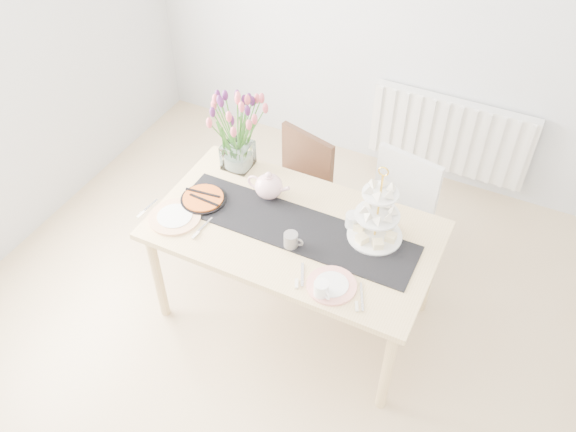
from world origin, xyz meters
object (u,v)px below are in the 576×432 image
at_px(cake_stand, 377,221).
at_px(plate_left, 175,217).
at_px(radiator, 450,135).
at_px(dining_table, 294,237).
at_px(teapot, 269,186).
at_px(chair_brown, 296,185).
at_px(cream_jug, 353,221).
at_px(mug_white, 321,289).
at_px(chair_white, 395,210).
at_px(plate_right, 332,285).
at_px(mug_grey, 291,240).
at_px(tart_tin, 203,199).
at_px(tulip_vase, 235,121).

height_order(cake_stand, plate_left, cake_stand).
height_order(radiator, plate_left, plate_left).
height_order(dining_table, teapot, teapot).
bearing_deg(teapot, chair_brown, 92.82).
distance_m(cream_jug, mug_white, 0.53).
relative_size(chair_white, plate_right, 3.36).
bearing_deg(mug_white, chair_white, 115.92).
distance_m(cake_stand, mug_grey, 0.47).
relative_size(radiator, tart_tin, 4.51).
bearing_deg(mug_grey, chair_brown, 105.53).
relative_size(radiator, mug_grey, 12.95).
relative_size(dining_table, mug_white, 17.44).
distance_m(tulip_vase, tart_tin, 0.50).
bearing_deg(cake_stand, mug_white, -101.16).
bearing_deg(dining_table, tulip_vase, 148.31).
bearing_deg(cake_stand, radiator, 87.77).
distance_m(cake_stand, cream_jug, 0.16).
distance_m(tulip_vase, plate_right, 1.15).
distance_m(chair_brown, plate_right, 1.13).
xyz_separation_m(chair_brown, plate_left, (-0.37, -0.84, 0.27)).
bearing_deg(plate_right, teapot, 142.40).
height_order(radiator, mug_grey, mug_grey).
bearing_deg(tart_tin, cream_jug, 12.55).
bearing_deg(dining_table, plate_left, -160.46).
xyz_separation_m(chair_brown, cake_stand, (0.70, -0.48, 0.39)).
relative_size(cream_jug, plate_left, 0.30).
height_order(chair_white, tart_tin, chair_white).
bearing_deg(tulip_vase, plate_left, -99.42).
xyz_separation_m(plate_left, plate_right, (1.00, -0.07, -0.00)).
bearing_deg(plate_right, radiator, 86.09).
relative_size(chair_brown, chair_white, 0.97).
xyz_separation_m(tulip_vase, cake_stand, (0.98, -0.21, -0.21)).
relative_size(dining_table, teapot, 6.09).
bearing_deg(radiator, tart_tin, -122.01).
height_order(chair_brown, tart_tin, chair_brown).
distance_m(radiator, chair_brown, 1.30).
distance_m(dining_table, tulip_vase, 0.77).
distance_m(cream_jug, mug_grey, 0.38).
bearing_deg(mug_grey, cream_jug, 42.04).
distance_m(tulip_vase, mug_white, 1.17).
height_order(mug_white, plate_left, mug_white).
bearing_deg(mug_grey, radiator, 68.30).
xyz_separation_m(dining_table, chair_brown, (-0.28, 0.61, -0.18)).
bearing_deg(dining_table, cream_jug, 28.12).
bearing_deg(plate_right, tart_tin, 164.48).
bearing_deg(radiator, chair_white, -94.79).
height_order(tulip_vase, mug_white, tulip_vase).
bearing_deg(chair_white, plate_right, -82.04).
relative_size(chair_brown, tart_tin, 3.18).
bearing_deg(chair_brown, tulip_vase, -120.27).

